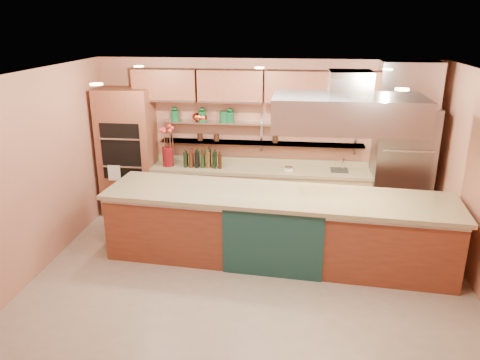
# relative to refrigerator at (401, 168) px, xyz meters

# --- Properties ---
(floor) EXTENTS (6.00, 5.00, 0.02)m
(floor) POSITION_rel_refrigerator_xyz_m (-2.35, -2.14, -1.06)
(floor) COLOR gray
(floor) RESTS_ON ground
(ceiling) EXTENTS (6.00, 5.00, 0.02)m
(ceiling) POSITION_rel_refrigerator_xyz_m (-2.35, -2.14, 1.75)
(ceiling) COLOR black
(ceiling) RESTS_ON wall_back
(wall_back) EXTENTS (6.00, 0.04, 2.80)m
(wall_back) POSITION_rel_refrigerator_xyz_m (-2.35, 0.36, 0.35)
(wall_back) COLOR #B16E53
(wall_back) RESTS_ON floor
(wall_front) EXTENTS (6.00, 0.04, 2.80)m
(wall_front) POSITION_rel_refrigerator_xyz_m (-2.35, -4.64, 0.35)
(wall_front) COLOR #B16E53
(wall_front) RESTS_ON floor
(wall_left) EXTENTS (0.04, 5.00, 2.80)m
(wall_left) POSITION_rel_refrigerator_xyz_m (-5.35, -2.14, 0.35)
(wall_left) COLOR #B16E53
(wall_left) RESTS_ON floor
(oven_stack) EXTENTS (0.95, 0.64, 2.30)m
(oven_stack) POSITION_rel_refrigerator_xyz_m (-4.80, 0.04, 0.10)
(oven_stack) COLOR brown
(oven_stack) RESTS_ON floor
(refrigerator) EXTENTS (0.95, 0.72, 2.10)m
(refrigerator) POSITION_rel_refrigerator_xyz_m (0.00, 0.00, 0.00)
(refrigerator) COLOR gray
(refrigerator) RESTS_ON floor
(back_counter) EXTENTS (3.84, 0.64, 0.93)m
(back_counter) POSITION_rel_refrigerator_xyz_m (-2.40, 0.06, -0.58)
(back_counter) COLOR tan
(back_counter) RESTS_ON floor
(wall_shelf_lower) EXTENTS (3.60, 0.26, 0.03)m
(wall_shelf_lower) POSITION_rel_refrigerator_xyz_m (-2.40, 0.23, 0.30)
(wall_shelf_lower) COLOR #B5B9BD
(wall_shelf_lower) RESTS_ON wall_back
(wall_shelf_upper) EXTENTS (3.60, 0.26, 0.03)m
(wall_shelf_upper) POSITION_rel_refrigerator_xyz_m (-2.40, 0.23, 0.65)
(wall_shelf_upper) COLOR #B5B9BD
(wall_shelf_upper) RESTS_ON wall_back
(upper_cabinets) EXTENTS (4.60, 0.36, 0.55)m
(upper_cabinets) POSITION_rel_refrigerator_xyz_m (-2.35, 0.18, 1.30)
(upper_cabinets) COLOR brown
(upper_cabinets) RESTS_ON wall_back
(range_hood) EXTENTS (2.00, 1.00, 0.45)m
(range_hood) POSITION_rel_refrigerator_xyz_m (-1.11, -1.48, 1.20)
(range_hood) COLOR #B5B9BD
(range_hood) RESTS_ON ceiling
(ceiling_downlights) EXTENTS (4.00, 2.80, 0.02)m
(ceiling_downlights) POSITION_rel_refrigerator_xyz_m (-2.35, -1.94, 1.72)
(ceiling_downlights) COLOR #FFE5A5
(ceiling_downlights) RESTS_ON ceiling
(island) EXTENTS (5.05, 1.46, 1.04)m
(island) POSITION_rel_refrigerator_xyz_m (-2.01, -1.48, -0.53)
(island) COLOR brown
(island) RESTS_ON floor
(flower_vase) EXTENTS (0.26, 0.26, 0.35)m
(flower_vase) POSITION_rel_refrigerator_xyz_m (-4.05, 0.01, 0.05)
(flower_vase) COLOR #610E12
(flower_vase) RESTS_ON back_counter
(oil_bottle_cluster) EXTENTS (0.77, 0.45, 0.24)m
(oil_bottle_cluster) POSITION_rel_refrigerator_xyz_m (-3.41, 0.01, -0.00)
(oil_bottle_cluster) COLOR black
(oil_bottle_cluster) RESTS_ON back_counter
(kitchen_scale) EXTENTS (0.17, 0.15, 0.08)m
(kitchen_scale) POSITION_rel_refrigerator_xyz_m (-1.89, 0.01, -0.08)
(kitchen_scale) COLOR silver
(kitchen_scale) RESTS_ON back_counter
(bar_faucet) EXTENTS (0.04, 0.04, 0.23)m
(bar_faucet) POSITION_rel_refrigerator_xyz_m (-0.96, 0.11, -0.00)
(bar_faucet) COLOR white
(bar_faucet) RESTS_ON back_counter
(copper_kettle) EXTENTS (0.22, 0.22, 0.16)m
(copper_kettle) POSITION_rel_refrigerator_xyz_m (-3.53, 0.23, 0.74)
(copper_kettle) COLOR #DD5533
(copper_kettle) RESTS_ON wall_shelf_upper
(green_canister) EXTENTS (0.17, 0.17, 0.19)m
(green_canister) POSITION_rel_refrigerator_xyz_m (-3.06, 0.23, 0.76)
(green_canister) COLOR #0F4925
(green_canister) RESTS_ON wall_shelf_upper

